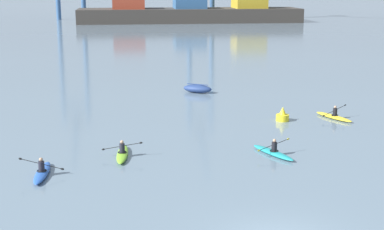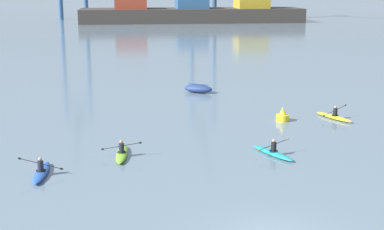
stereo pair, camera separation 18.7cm
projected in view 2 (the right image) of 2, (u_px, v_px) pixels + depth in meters
name	position (u px, v px, depth m)	size (l,w,h in m)	color
container_barge	(193.00, 12.00, 132.60)	(52.54, 11.68, 7.56)	#38332D
capsized_dinghy	(198.00, 89.00, 48.52)	(2.80, 2.26, 0.76)	navy
channel_buoy	(283.00, 116.00, 38.66)	(0.90, 0.90, 1.00)	yellow
kayak_yellow	(334.00, 116.00, 39.30)	(2.06, 3.35, 0.95)	yellow
kayak_teal	(272.00, 152.00, 31.07)	(2.08, 3.35, 0.95)	teal
kayak_blue	(41.00, 172.00, 27.86)	(2.22, 3.42, 0.98)	#2856B2
kayak_lime	(122.00, 153.00, 30.85)	(2.26, 3.43, 0.95)	#7ABC2D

